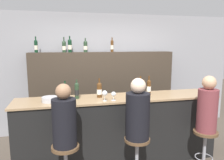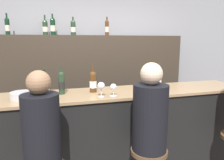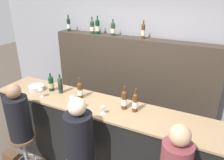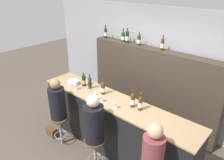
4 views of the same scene
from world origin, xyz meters
name	(u,v)px [view 4 (image 4 of 4)]	position (x,y,z in m)	size (l,w,h in m)	color
ground_plane	(103,156)	(0.00, 0.00, 0.00)	(16.00, 16.00, 0.00)	#4C4238
wall_back	(157,67)	(0.00, 1.79, 1.30)	(6.40, 0.05, 2.60)	gray
bar_counter	(113,125)	(0.00, 0.30, 0.55)	(3.28, 0.63, 1.09)	black
back_bar_cabinet	(151,87)	(0.00, 1.57, 0.89)	(3.07, 0.28, 1.77)	#382D23
wine_bottle_counter_0	(84,80)	(-0.85, 0.35, 1.21)	(0.08, 0.08, 0.29)	black
wine_bottle_counter_1	(90,82)	(-0.67, 0.35, 1.22)	(0.07, 0.07, 0.30)	#233823
wine_bottle_counter_2	(103,88)	(-0.31, 0.35, 1.22)	(0.08, 0.08, 0.31)	#4C2D14
wine_bottle_counter_3	(133,100)	(0.38, 0.35, 1.22)	(0.08, 0.08, 0.33)	#4C2D14
wine_bottle_counter_4	(140,103)	(0.54, 0.35, 1.22)	(0.07, 0.07, 0.32)	#4C2D14
wine_bottle_backbar_0	(106,33)	(-1.36, 1.57, 1.90)	(0.07, 0.07, 0.31)	black
wine_bottle_backbar_1	(123,37)	(-0.82, 1.57, 1.89)	(0.08, 0.08, 0.31)	#233823
wine_bottle_backbar_2	(127,37)	(-0.70, 1.57, 1.91)	(0.08, 0.08, 0.33)	black
wine_bottle_backbar_3	(139,40)	(-0.38, 1.57, 1.89)	(0.08, 0.08, 0.29)	#233823
wine_bottle_backbar_4	(162,44)	(0.19, 1.57, 1.90)	(0.07, 0.07, 0.31)	#4C2D14
wine_glass_0	(75,85)	(-0.84, 0.11, 1.19)	(0.07, 0.07, 0.14)	silver
wine_glass_1	(95,94)	(-0.27, 0.11, 1.21)	(0.08, 0.08, 0.16)	silver
wine_glass_2	(101,97)	(-0.14, 0.11, 1.18)	(0.07, 0.07, 0.14)	silver
wine_glass_3	(115,104)	(0.20, 0.11, 1.18)	(0.06, 0.06, 0.12)	silver
metal_bowl	(73,82)	(-1.07, 0.25, 1.13)	(0.24, 0.24, 0.07)	#B7B7BC
bar_stool_left	(60,123)	(-0.88, -0.30, 0.50)	(0.36, 0.36, 0.64)	gray
guest_seated_left	(57,101)	(-0.88, -0.30, 0.99)	(0.31, 0.31, 0.82)	black
bar_stool_middle	(95,146)	(0.10, -0.30, 0.50)	(0.36, 0.36, 0.64)	gray
guest_seated_middle	(94,121)	(0.10, -0.30, 1.01)	(0.33, 0.33, 0.85)	black
guest_seated_right	(153,154)	(1.20, -0.30, 1.01)	(0.29, 0.29, 0.85)	brown
handbag	(51,132)	(-1.24, -0.30, 0.10)	(0.26, 0.12, 0.20)	#513823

